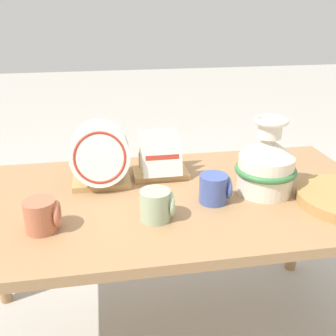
{
  "coord_description": "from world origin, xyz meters",
  "views": [
    {
      "loc": [
        -0.22,
        -1.25,
        1.34
      ],
      "look_at": [
        0.0,
        0.0,
        0.79
      ],
      "focal_mm": 42.0,
      "sensor_mm": 36.0,
      "label": 1
    }
  ],
  "objects_px": {
    "dish_rack_round_plates": "(100,160)",
    "mug_sage_glaze": "(157,205)",
    "ceramic_vase": "(266,163)",
    "mug_cobalt_glaze": "(215,188)",
    "mug_terracotta_glaze": "(42,215)",
    "dish_rack_square_plates": "(161,164)"
  },
  "relations": [
    {
      "from": "mug_terracotta_glaze",
      "to": "mug_sage_glaze",
      "type": "xyz_separation_m",
      "value": [
        0.35,
        0.01,
        0.0
      ]
    },
    {
      "from": "ceramic_vase",
      "to": "mug_terracotta_glaze",
      "type": "height_order",
      "value": "ceramic_vase"
    },
    {
      "from": "dish_rack_round_plates",
      "to": "mug_cobalt_glaze",
      "type": "xyz_separation_m",
      "value": [
        0.39,
        -0.2,
        -0.05
      ]
    },
    {
      "from": "dish_rack_round_plates",
      "to": "dish_rack_square_plates",
      "type": "distance_m",
      "value": 0.25
    },
    {
      "from": "dish_rack_square_plates",
      "to": "mug_terracotta_glaze",
      "type": "distance_m",
      "value": 0.54
    },
    {
      "from": "dish_rack_square_plates",
      "to": "mug_sage_glaze",
      "type": "bearing_deg",
      "value": -100.76
    },
    {
      "from": "dish_rack_round_plates",
      "to": "mug_terracotta_glaze",
      "type": "distance_m",
      "value": 0.35
    },
    {
      "from": "mug_cobalt_glaze",
      "to": "dish_rack_square_plates",
      "type": "bearing_deg",
      "value": 120.83
    },
    {
      "from": "mug_terracotta_glaze",
      "to": "dish_rack_square_plates",
      "type": "bearing_deg",
      "value": 39.46
    },
    {
      "from": "ceramic_vase",
      "to": "dish_rack_round_plates",
      "type": "relative_size",
      "value": 1.19
    },
    {
      "from": "ceramic_vase",
      "to": "dish_rack_square_plates",
      "type": "bearing_deg",
      "value": 149.26
    },
    {
      "from": "ceramic_vase",
      "to": "mug_sage_glaze",
      "type": "relative_size",
      "value": 2.62
    },
    {
      "from": "mug_cobalt_glaze",
      "to": "mug_sage_glaze",
      "type": "distance_m",
      "value": 0.23
    },
    {
      "from": "dish_rack_square_plates",
      "to": "mug_cobalt_glaze",
      "type": "xyz_separation_m",
      "value": [
        0.15,
        -0.25,
        0.0
      ]
    },
    {
      "from": "ceramic_vase",
      "to": "mug_cobalt_glaze",
      "type": "bearing_deg",
      "value": -167.62
    },
    {
      "from": "ceramic_vase",
      "to": "dish_rack_round_plates",
      "type": "bearing_deg",
      "value": 164.91
    },
    {
      "from": "mug_cobalt_glaze",
      "to": "mug_terracotta_glaze",
      "type": "xyz_separation_m",
      "value": [
        -0.57,
        -0.09,
        0.0
      ]
    },
    {
      "from": "dish_rack_square_plates",
      "to": "mug_sage_glaze",
      "type": "xyz_separation_m",
      "value": [
        -0.06,
        -0.34,
        0.0
      ]
    },
    {
      "from": "dish_rack_round_plates",
      "to": "mug_sage_glaze",
      "type": "xyz_separation_m",
      "value": [
        0.17,
        -0.29,
        -0.05
      ]
    },
    {
      "from": "dish_rack_square_plates",
      "to": "mug_sage_glaze",
      "type": "distance_m",
      "value": 0.34
    },
    {
      "from": "ceramic_vase",
      "to": "mug_cobalt_glaze",
      "type": "xyz_separation_m",
      "value": [
        -0.2,
        -0.04,
        -0.06
      ]
    },
    {
      "from": "ceramic_vase",
      "to": "mug_cobalt_glaze",
      "type": "height_order",
      "value": "ceramic_vase"
    }
  ]
}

